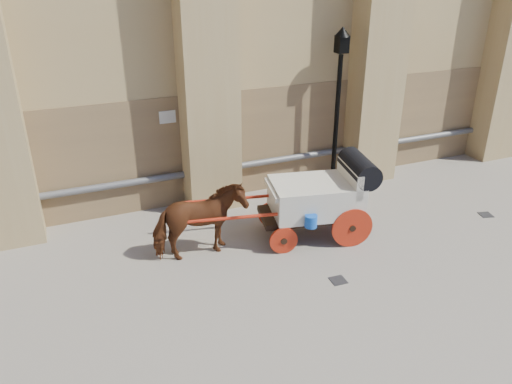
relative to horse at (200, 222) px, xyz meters
name	(u,v)px	position (x,y,z in m)	size (l,w,h in m)	color
ground	(306,263)	(2.07, -1.19, -0.86)	(90.00, 90.00, 0.00)	slate
horse	(200,222)	(0.00, 0.00, 0.00)	(0.93, 2.04, 1.72)	#5D2B11
carriage	(322,195)	(2.97, -0.18, 0.21)	(4.69, 2.12, 1.99)	black
street_lamp	(337,106)	(4.70, 2.17, 1.58)	(0.43, 0.43, 4.56)	black
drain_grate_near	(338,280)	(2.37, -2.05, -0.85)	(0.32, 0.32, 0.01)	black
drain_grate_far	(486,215)	(7.53, -0.98, -0.85)	(0.32, 0.32, 0.01)	black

